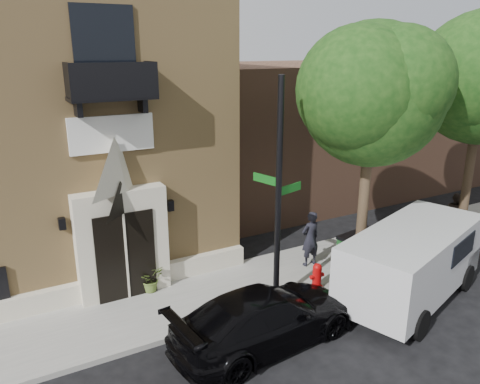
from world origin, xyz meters
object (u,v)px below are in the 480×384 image
object	(u,v)px
black_sedan	(265,317)
cargo_van	(415,259)
dumpster	(362,249)
pedestrian_far	(455,213)
pedestrian_near	(310,239)
street_sign	(278,195)
fire_hydrant	(317,276)

from	to	relation	value
black_sedan	cargo_van	size ratio (longest dim) A/B	0.86
dumpster	pedestrian_far	xyz separation A→B (m)	(5.14, 0.39, 0.26)
cargo_van	pedestrian_near	world-z (taller)	cargo_van
cargo_van	pedestrian_near	xyz separation A→B (m)	(-1.56, 2.96, -0.14)
street_sign	pedestrian_far	distance (m)	9.33
black_sedan	dumpster	xyz separation A→B (m)	(5.05, 1.98, -0.04)
street_sign	fire_hydrant	size ratio (longest dim) A/B	7.67
black_sedan	cargo_van	bearing A→B (deg)	-97.64
pedestrian_near	street_sign	bearing A→B (deg)	29.64
cargo_van	dumpster	bearing A→B (deg)	71.29
street_sign	pedestrian_near	world-z (taller)	street_sign
street_sign	dumpster	distance (m)	4.69
black_sedan	pedestrian_far	size ratio (longest dim) A/B	3.11
dumpster	cargo_van	bearing A→B (deg)	-98.75
fire_hydrant	pedestrian_far	size ratio (longest dim) A/B	0.52
black_sedan	street_sign	size ratio (longest dim) A/B	0.79
black_sedan	fire_hydrant	bearing A→B (deg)	-68.62
dumpster	pedestrian_near	bearing A→B (deg)	144.70
black_sedan	cargo_van	xyz separation A→B (m)	(5.03, -0.18, 0.51)
fire_hydrant	pedestrian_far	world-z (taller)	pedestrian_far
pedestrian_far	fire_hydrant	bearing A→B (deg)	106.40
street_sign	pedestrian_near	size ratio (longest dim) A/B	3.37
black_sedan	street_sign	xyz separation A→B (m)	(1.23, 1.39, 2.62)
black_sedan	pedestrian_near	size ratio (longest dim) A/B	2.65
fire_hydrant	pedestrian_near	xyz separation A→B (m)	(0.79, 1.42, 0.54)
black_sedan	pedestrian_near	bearing A→B (deg)	-56.95
cargo_van	dumpster	distance (m)	2.23
cargo_van	dumpster	size ratio (longest dim) A/B	3.31
street_sign	cargo_van	bearing A→B (deg)	-37.66
cargo_van	black_sedan	bearing A→B (deg)	159.75
street_sign	dumpster	bearing A→B (deg)	-6.48
dumpster	pedestrian_near	xyz separation A→B (m)	(-1.57, 0.80, 0.40)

